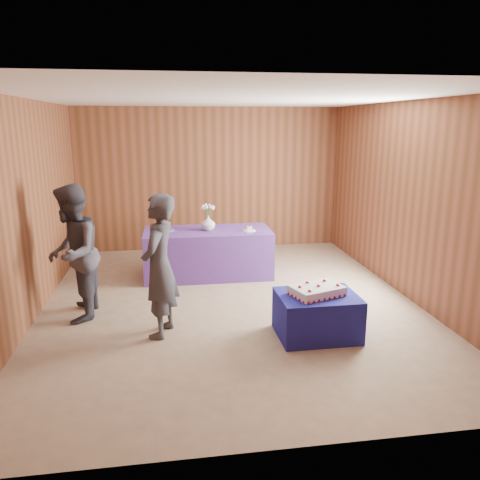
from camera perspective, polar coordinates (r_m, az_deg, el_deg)
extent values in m
plane|color=gray|center=(6.48, -1.17, -7.68)|extent=(6.00, 6.00, 0.00)
cube|color=brown|center=(9.06, -3.72, 7.39)|extent=(5.00, 0.04, 2.70)
cube|color=brown|center=(3.24, 5.69, -4.91)|extent=(5.00, 0.04, 2.70)
cube|color=brown|center=(6.30, -24.46, 3.21)|extent=(0.04, 6.00, 2.70)
cube|color=brown|center=(6.88, 19.94, 4.46)|extent=(0.04, 6.00, 2.70)
cube|color=white|center=(6.02, -1.31, 16.93)|extent=(5.00, 6.00, 0.04)
cube|color=navy|center=(5.52, 9.36, -9.02)|extent=(0.90, 0.71, 0.50)
cube|color=#6B3799|center=(7.52, -3.93, -1.58)|extent=(2.01, 0.92, 0.75)
cube|color=white|center=(5.41, 9.35, -6.09)|extent=(0.66, 0.54, 0.10)
sphere|color=#B00D1B|center=(5.13, 8.03, -7.65)|extent=(0.03, 0.03, 0.03)
sphere|color=#B00D1B|center=(5.45, 12.92, -6.51)|extent=(0.03, 0.03, 0.03)
sphere|color=#B00D1B|center=(5.41, 5.73, -6.37)|extent=(0.03, 0.03, 0.03)
sphere|color=#B00D1B|center=(5.73, 10.50, -5.38)|extent=(0.03, 0.03, 0.03)
sphere|color=#B00D1B|center=(5.22, 8.49, -6.01)|extent=(0.03, 0.03, 0.03)
cone|color=#13571C|center=(5.23, 8.74, -6.11)|extent=(0.02, 0.03, 0.02)
sphere|color=#B00D1B|center=(5.54, 10.12, -4.89)|extent=(0.03, 0.03, 0.03)
cone|color=#13571C|center=(5.55, 10.34, -4.99)|extent=(0.02, 0.03, 0.02)
sphere|color=#B00D1B|center=(5.39, 9.38, -5.40)|extent=(0.03, 0.03, 0.03)
cone|color=#13571C|center=(5.40, 9.61, -5.50)|extent=(0.02, 0.03, 0.02)
imported|color=silver|center=(7.40, -3.90, 2.09)|extent=(0.28, 0.28, 0.23)
cylinder|color=#346F2C|center=(7.37, -3.66, 3.52)|extent=(0.01, 0.01, 0.14)
sphere|color=silver|center=(7.36, -3.26, 4.09)|extent=(0.05, 0.05, 0.05)
cylinder|color=#346F2C|center=(7.39, -3.72, 3.55)|extent=(0.01, 0.01, 0.14)
sphere|color=white|center=(7.41, -3.43, 4.15)|extent=(0.05, 0.05, 0.05)
cylinder|color=#346F2C|center=(7.40, -3.87, 3.56)|extent=(0.01, 0.01, 0.14)
sphere|color=silver|center=(7.44, -3.78, 4.18)|extent=(0.05, 0.05, 0.05)
cylinder|color=#346F2C|center=(7.40, -4.03, 3.56)|extent=(0.01, 0.01, 0.14)
sphere|color=white|center=(7.43, -4.20, 4.17)|extent=(0.05, 0.05, 0.05)
cylinder|color=#346F2C|center=(7.38, -4.16, 3.54)|extent=(0.01, 0.01, 0.14)
sphere|color=silver|center=(7.40, -4.51, 4.12)|extent=(0.05, 0.05, 0.05)
cylinder|color=#346F2C|center=(7.36, -4.20, 3.51)|extent=(0.01, 0.01, 0.14)
sphere|color=white|center=(7.35, -4.61, 4.05)|extent=(0.05, 0.05, 0.05)
cylinder|color=#346F2C|center=(7.34, -4.13, 3.48)|extent=(0.01, 0.01, 0.14)
sphere|color=silver|center=(7.30, -4.45, 3.98)|extent=(0.05, 0.05, 0.05)
cylinder|color=#346F2C|center=(7.33, -3.99, 3.47)|extent=(0.01, 0.01, 0.14)
sphere|color=white|center=(7.27, -4.09, 3.95)|extent=(0.05, 0.05, 0.05)
cylinder|color=#346F2C|center=(7.34, -3.82, 3.47)|extent=(0.01, 0.01, 0.14)
sphere|color=silver|center=(7.28, -3.67, 3.96)|extent=(0.05, 0.05, 0.05)
cylinder|color=#346F2C|center=(7.35, -3.70, 3.49)|extent=(0.01, 0.01, 0.14)
sphere|color=white|center=(7.31, -3.35, 4.02)|extent=(0.05, 0.05, 0.05)
cylinder|color=#5F4F9E|center=(7.47, -9.26, 1.21)|extent=(0.43, 0.43, 0.02)
cylinder|color=white|center=(7.35, 1.14, 1.15)|extent=(0.21, 0.21, 0.01)
cube|color=white|center=(7.34, 1.15, 1.44)|extent=(0.08, 0.07, 0.06)
sphere|color=#B00D1B|center=(7.31, 1.18, 1.75)|extent=(0.03, 0.03, 0.03)
cube|color=#B0B1B5|center=(7.21, 1.91, 0.85)|extent=(0.26, 0.03, 0.00)
imported|color=#33333C|center=(5.37, -9.80, -3.19)|extent=(0.56, 0.69, 1.65)
imported|color=#393742|center=(6.08, -19.70, -1.57)|extent=(0.65, 0.83, 1.69)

